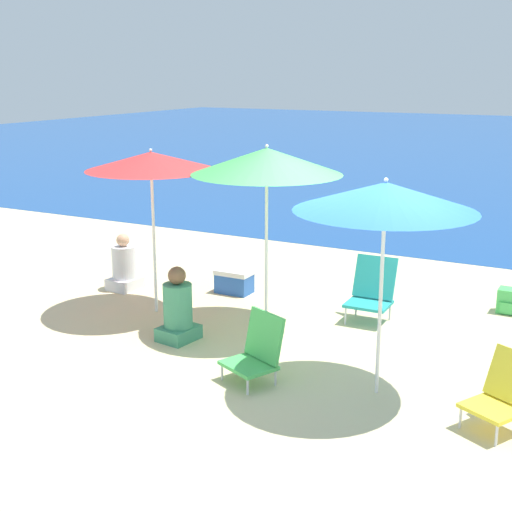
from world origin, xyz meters
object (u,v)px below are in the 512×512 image
beach_chair_green (257,350)px  beach_umbrella_green (267,161)px  beach_umbrella_blue (385,197)px  beach_chair_yellow (502,393)px  backpack_green (511,301)px  beach_chair_teal (372,290)px  beach_umbrella_red (151,161)px  person_seated_far (124,267)px  person_seated_near (178,310)px  cooler_box (234,281)px

beach_chair_green → beach_umbrella_green: bearing=138.0°
beach_umbrella_blue → beach_chair_green: beach_umbrella_blue is taller
beach_chair_yellow → backpack_green: 3.24m
beach_chair_green → beach_chair_yellow: bearing=27.2°
beach_umbrella_blue → beach_chair_teal: bearing=110.6°
beach_umbrella_green → beach_umbrella_red: (-1.53, -0.11, -0.08)m
beach_umbrella_blue → beach_umbrella_red: beach_umbrella_red is taller
beach_umbrella_green → beach_chair_green: (0.60, -1.36, -1.69)m
beach_umbrella_blue → backpack_green: (0.76, 3.04, -1.76)m
person_seated_far → beach_umbrella_green: bearing=-7.0°
beach_umbrella_blue → person_seated_near: bearing=173.9°
beach_umbrella_blue → beach_umbrella_green: (-1.75, 1.08, 0.10)m
beach_umbrella_red → person_seated_far: size_ratio=2.61×
person_seated_far → backpack_green: person_seated_far is taller
cooler_box → person_seated_near: bearing=-80.2°
beach_chair_green → beach_chair_yellow: size_ratio=1.02×
beach_chair_yellow → person_seated_far: (-5.42, 1.72, -0.01)m
beach_chair_yellow → beach_umbrella_green: bearing=-175.2°
beach_chair_green → person_seated_near: (-1.31, 0.55, 0.03)m
beach_umbrella_green → beach_umbrella_red: bearing=-175.8°
beach_chair_teal → person_seated_near: size_ratio=0.89×
beach_umbrella_blue → person_seated_near: beach_umbrella_blue is taller
beach_umbrella_green → beach_chair_yellow: bearing=-23.1°
beach_umbrella_red → person_seated_near: 1.91m
beach_umbrella_blue → beach_chair_yellow: beach_umbrella_blue is taller
beach_chair_yellow → backpack_green: beach_chair_yellow is taller
beach_umbrella_red → beach_chair_teal: bearing=21.5°
person_seated_near → cooler_box: (-0.32, 1.86, -0.19)m
beach_umbrella_green → beach_umbrella_red: size_ratio=1.05×
beach_chair_teal → backpack_green: 1.85m
beach_chair_yellow → person_seated_near: (-3.64, 0.43, 0.02)m
beach_chair_green → person_seated_far: bearing=173.6°
beach_chair_teal → beach_chair_green: bearing=-101.6°
beach_chair_teal → backpack_green: beach_chair_teal is taller
beach_umbrella_green → beach_chair_yellow: 3.59m
beach_umbrella_green → person_seated_far: size_ratio=2.75×
beach_umbrella_red → beach_chair_teal: size_ratio=2.69×
beach_chair_green → beach_chair_teal: (0.41, 2.25, 0.06)m
beach_umbrella_green → backpack_green: size_ratio=6.84×
beach_chair_green → cooler_box: size_ratio=1.40×
beach_umbrella_green → backpack_green: beach_umbrella_green is taller
beach_umbrella_blue → person_seated_near: (-2.47, 0.26, -1.56)m
person_seated_far → beach_umbrella_blue: bearing=-16.3°
beach_chair_teal → person_seated_far: (-3.51, -0.41, -0.06)m
beach_umbrella_blue → beach_chair_green: bearing=-166.1°
beach_umbrella_green → beach_umbrella_blue: bearing=-31.6°
backpack_green → cooler_box: 3.66m
beach_chair_green → beach_chair_teal: size_ratio=0.89×
beach_umbrella_green → beach_chair_teal: (1.01, 0.89, -1.63)m
beach_chair_green → backpack_green: beach_chair_green is taller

